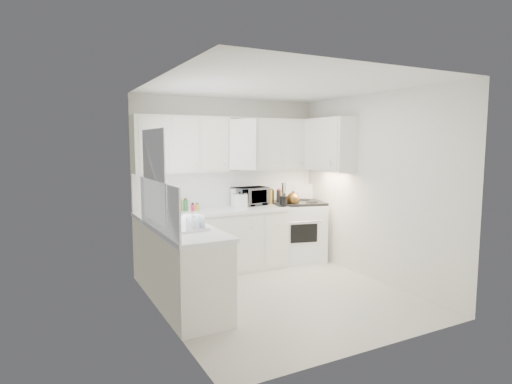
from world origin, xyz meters
TOP-DOWN VIEW (x-y plane):
  - floor at (0.00, 0.00)m, footprint 3.20×3.20m
  - ceiling at (0.00, 0.00)m, footprint 3.20×3.20m
  - wall_back at (0.00, 1.60)m, footprint 3.00×0.00m
  - wall_front at (0.00, -1.60)m, footprint 3.00×0.00m
  - wall_left at (-1.50, 0.00)m, footprint 0.00×3.20m
  - wall_right at (1.50, 0.00)m, footprint 0.00×3.20m
  - window_blinds at (-1.48, 0.35)m, footprint 0.06×0.96m
  - lower_cabinets_back at (-0.39, 1.30)m, footprint 2.22×0.60m
  - lower_cabinets_left at (-1.20, 0.20)m, footprint 0.60×1.60m
  - countertop_back at (-0.39, 1.29)m, footprint 2.24×0.64m
  - countertop_left at (-1.19, 0.20)m, footprint 0.64×1.62m
  - backsplash_back at (0.00, 1.59)m, footprint 2.98×0.02m
  - backsplash_left at (-1.49, 0.20)m, footprint 0.02×1.60m
  - upper_cabinets_back at (0.00, 1.44)m, footprint 3.00×0.33m
  - upper_cabinets_right at (1.33, 0.82)m, footprint 0.33×0.90m
  - sink at (-1.19, 0.55)m, footprint 0.42×0.38m
  - stove at (1.07, 1.30)m, footprint 0.95×0.84m
  - tea_kettle at (0.89, 1.14)m, footprint 0.32×0.29m
  - frying_pan at (1.25, 1.46)m, footprint 0.39×0.52m
  - microwave at (0.29, 1.45)m, footprint 0.56×0.37m
  - rice_cooker at (0.04, 1.30)m, footprint 0.30×0.30m
  - paper_towel at (0.03, 1.48)m, footprint 0.12×0.12m
  - utensil_crock at (0.68, 1.09)m, footprint 0.14×0.14m
  - dish_rack at (-1.18, 0.02)m, footprint 0.39×0.31m
  - spice_left_0 at (-0.85, 1.42)m, footprint 0.06×0.06m
  - spice_left_1 at (-0.78, 1.33)m, footprint 0.06×0.06m
  - spice_left_2 at (-0.70, 1.42)m, footprint 0.06×0.06m
  - spice_left_3 at (-0.62, 1.33)m, footprint 0.06×0.06m
  - sauce_right_0 at (0.58, 1.46)m, footprint 0.06×0.06m
  - sauce_right_1 at (0.64, 1.40)m, footprint 0.06×0.06m
  - sauce_right_2 at (0.69, 1.46)m, footprint 0.06×0.06m
  - sauce_right_3 at (0.74, 1.40)m, footprint 0.06×0.06m
  - sauce_right_4 at (0.80, 1.46)m, footprint 0.06×0.06m
  - sauce_right_5 at (0.85, 1.40)m, footprint 0.06×0.06m

SIDE VIEW (x-z plane):
  - floor at x=0.00m, z-range 0.00..0.00m
  - lower_cabinets_back at x=-0.39m, z-range 0.00..0.90m
  - lower_cabinets_left at x=-1.20m, z-range 0.00..0.90m
  - stove at x=1.07m, z-range 0.00..1.25m
  - countertop_back at x=-0.39m, z-range 0.90..0.95m
  - countertop_left at x=-1.19m, z-range 0.90..0.95m
  - frying_pan at x=1.25m, z-range 0.95..0.99m
  - spice_left_0 at x=-0.85m, z-range 0.95..1.08m
  - spice_left_1 at x=-0.78m, z-range 0.95..1.08m
  - spice_left_2 at x=-0.70m, z-range 0.95..1.08m
  - spice_left_3 at x=-0.62m, z-range 0.95..1.08m
  - sauce_right_0 at x=0.58m, z-range 0.95..1.14m
  - sauce_right_1 at x=0.64m, z-range 0.95..1.14m
  - sauce_right_2 at x=0.69m, z-range 0.95..1.14m
  - sauce_right_3 at x=0.74m, z-range 0.95..1.14m
  - sauce_right_4 at x=0.80m, z-range 0.95..1.14m
  - sauce_right_5 at x=0.85m, z-range 0.95..1.14m
  - dish_rack at x=-1.18m, z-range 0.95..1.15m
  - tea_kettle at x=0.89m, z-range 0.94..1.18m
  - sink at x=-1.19m, z-range 0.92..1.22m
  - rice_cooker at x=0.04m, z-range 0.95..1.19m
  - paper_towel at x=0.03m, z-range 0.95..1.22m
  - microwave at x=0.29m, z-range 0.95..1.30m
  - utensil_crock at x=0.68m, z-range 0.95..1.33m
  - backsplash_back at x=0.00m, z-range 0.95..1.50m
  - backsplash_left at x=-1.49m, z-range 0.95..1.50m
  - wall_back at x=0.00m, z-range -0.20..2.80m
  - wall_front at x=0.00m, z-range -0.20..2.80m
  - wall_left at x=-1.50m, z-range -0.30..2.90m
  - wall_right at x=1.50m, z-range -0.30..2.90m
  - upper_cabinets_back at x=0.00m, z-range 1.10..1.90m
  - upper_cabinets_right at x=1.33m, z-range 1.10..1.90m
  - window_blinds at x=-1.48m, z-range 1.02..2.08m
  - ceiling at x=0.00m, z-range 2.60..2.60m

